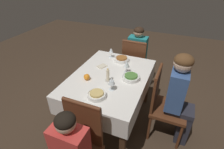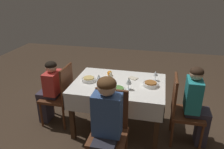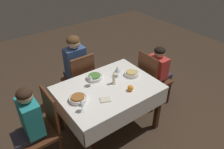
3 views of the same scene
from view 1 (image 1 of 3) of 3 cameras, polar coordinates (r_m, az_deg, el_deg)
The scene contains 16 objects.
ground_plane at distance 2.61m, azimuth -0.64°, elevation -13.87°, with size 8.00×8.00×0.00m, color #3D2D21.
dining_table at distance 2.20m, azimuth -0.74°, elevation -2.53°, with size 1.24×0.90×0.72m.
chair_north at distance 2.18m, azimuth 16.54°, elevation -8.80°, with size 0.41×0.41×0.92m.
chair_east at distance 1.74m, azimuth -10.87°, elevation -21.71°, with size 0.41×0.41×0.92m.
chair_west at distance 2.93m, azimuth 7.43°, elevation 3.83°, with size 0.41×0.41×0.92m.
person_adult_denim at distance 2.09m, azimuth 21.35°, elevation -6.44°, with size 0.30×0.34×1.15m.
person_child_teal at distance 3.03m, azimuth 8.41°, elevation 6.63°, with size 0.33×0.30×1.06m.
bowl_north at distance 2.08m, azimuth 6.22°, elevation -0.83°, with size 0.21×0.21×0.06m.
wine_glass_north at distance 2.16m, azimuth 4.84°, elevation 3.34°, with size 0.07×0.07×0.16m.
bowl_east at distance 1.81m, azimuth -5.00°, elevation -6.54°, with size 0.20×0.20×0.06m.
wine_glass_east at distance 1.85m, azimuth -0.10°, elevation -2.24°, with size 0.08×0.08×0.16m.
bowl_west at distance 2.47m, azimuth 3.16°, elevation 5.06°, with size 0.21×0.21×0.06m.
wine_glass_west at distance 2.54m, azimuth -0.31°, elevation 7.77°, with size 0.07×0.07×0.14m.
candle_centerpiece at distance 2.02m, azimuth -1.36°, elevation -0.51°, with size 0.06×0.06×0.17m.
orange_fruit at distance 2.07m, azimuth -8.24°, elevation -0.80°, with size 0.07×0.07×0.07m, color orange.
napkin_red_folded at distance 2.34m, azimuth -3.29°, elevation 2.72°, with size 0.15×0.13×0.01m.
Camera 1 is at (1.65, 0.72, 1.89)m, focal length 28.00 mm.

